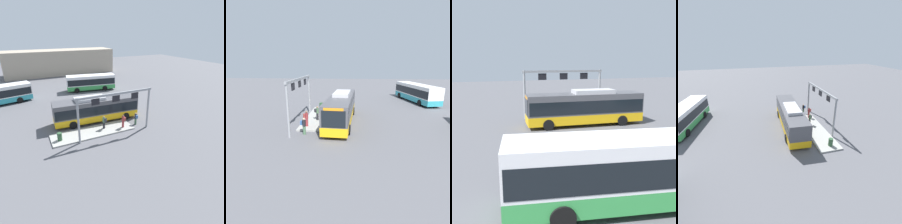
# 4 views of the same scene
# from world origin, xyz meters

# --- Properties ---
(ground_plane) EXTENTS (120.00, 120.00, 0.00)m
(ground_plane) POSITION_xyz_m (0.00, 0.00, 0.00)
(ground_plane) COLOR #56565B
(platform_curb) EXTENTS (10.00, 2.80, 0.16)m
(platform_curb) POSITION_xyz_m (-1.61, -3.01, 0.08)
(platform_curb) COLOR #9E9E99
(platform_curb) RESTS_ON ground
(bus_main) EXTENTS (11.43, 3.26, 3.46)m
(bus_main) POSITION_xyz_m (-0.01, 0.00, 1.81)
(bus_main) COLOR #EAAD14
(bus_main) RESTS_ON ground
(bus_background_right) EXTENTS (9.97, 4.04, 3.10)m
(bus_background_right) POSITION_xyz_m (4.30, 14.11, 1.78)
(bus_background_right) COLOR green
(bus_background_right) RESTS_ON ground
(person_boarding) EXTENTS (0.48, 0.60, 1.67)m
(person_boarding) POSITION_xyz_m (2.17, -3.59, 1.05)
(person_boarding) COLOR maroon
(person_boarding) RESTS_ON platform_curb
(person_waiting_near) EXTENTS (0.36, 0.54, 1.67)m
(person_waiting_near) POSITION_xyz_m (4.15, -3.38, 0.89)
(person_waiting_near) COLOR #476B4C
(person_waiting_near) RESTS_ON ground
(person_waiting_mid) EXTENTS (0.54, 0.60, 1.67)m
(person_waiting_mid) POSITION_xyz_m (-0.11, -2.85, 1.05)
(person_waiting_mid) COLOR black
(person_waiting_mid) RESTS_ON platform_curb
(platform_sign_gantry) EXTENTS (9.18, 0.24, 5.20)m
(platform_sign_gantry) POSITION_xyz_m (0.64, -4.55, 3.75)
(platform_sign_gantry) COLOR gray
(platform_sign_gantry) RESTS_ON ground
(trash_bin) EXTENTS (0.52, 0.52, 0.90)m
(trash_bin) POSITION_xyz_m (-5.65, -3.26, 0.61)
(trash_bin) COLOR #2D5133
(trash_bin) RESTS_ON platform_curb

